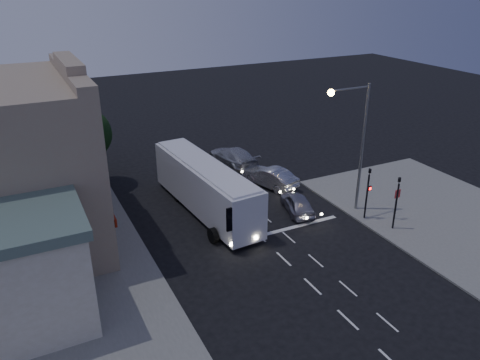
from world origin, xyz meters
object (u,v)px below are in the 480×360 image
tour_bus (205,186)px  traffic_signal_side (397,197)px  car_sedan_a (270,177)px  car_sedan_b (233,157)px  street_tree (85,132)px  regulatory_sign (396,199)px  traffic_signal_main (368,187)px  streetlight (356,135)px  car_suv (297,203)px

tour_bus → traffic_signal_side: size_ratio=2.97×
tour_bus → car_sedan_a: size_ratio=2.56×
car_sedan_b → street_tree: size_ratio=0.93×
car_sedan_b → regulatory_sign: 15.14m
traffic_signal_main → streetlight: bearing=100.2°
street_tree → car_sedan_a: bearing=-26.9°
car_sedan_a → car_sedan_b: car_sedan_b is taller
car_sedan_b → regulatory_sign: (5.50, -14.08, 0.76)m
car_sedan_b → street_tree: bearing=-12.3°
traffic_signal_main → traffic_signal_side: size_ratio=1.00×
regulatory_sign → traffic_signal_main: bearing=149.2°
tour_bus → street_tree: bearing=123.8°
tour_bus → car_suv: tour_bus is taller
car_suv → street_tree: street_tree is taller
traffic_signal_side → streetlight: bearing=105.7°
tour_bus → street_tree: (-6.45, 8.23, 2.51)m
car_suv → car_sedan_b: car_sedan_b is taller
car_suv → streetlight: streetlight is taller
car_sedan_a → regulatory_sign: (4.76, -8.79, 0.81)m
car_sedan_b → traffic_signal_main: (3.80, -13.07, 1.59)m
traffic_signal_main → street_tree: (-15.81, 14.25, 2.08)m
tour_bus → car_suv: (5.77, -2.99, -1.31)m
car_sedan_b → street_tree: 12.61m
traffic_signal_main → streetlight: 3.61m
tour_bus → regulatory_sign: size_ratio=5.53×
car_sedan_a → traffic_signal_main: size_ratio=1.16×
car_suv → regulatory_sign: bearing=157.3°
car_sedan_a → street_tree: size_ratio=0.77×
car_suv → traffic_signal_side: 6.81m
car_sedan_a → car_sedan_b: size_ratio=0.83×
traffic_signal_side → streetlight: (-0.96, 3.40, 3.31)m
car_sedan_a → regulatory_sign: 10.03m
street_tree → traffic_signal_side: bearing=-44.5°
tour_bus → streetlight: streetlight is taller
car_sedan_a → traffic_signal_side: size_ratio=1.16×
regulatory_sign → car_sedan_b: bearing=111.3°
traffic_signal_main → traffic_signal_side: 2.10m
tour_bus → car_sedan_a: 6.65m
tour_bus → traffic_signal_side: (10.05, -7.99, 0.43)m
car_suv → streetlight: 6.25m
car_sedan_b → streetlight: 13.12m
streetlight → traffic_signal_side: bearing=-74.3°
traffic_signal_main → car_suv: bearing=139.8°
regulatory_sign → car_suv: bearing=142.6°
regulatory_sign → streetlight: size_ratio=0.24×
streetlight → regulatory_sign: bearing=-51.3°
street_tree → tour_bus: bearing=-51.9°
traffic_signal_main → street_tree: size_ratio=0.66×
tour_bus → regulatory_sign: 13.10m
traffic_signal_side → car_sedan_b: bearing=106.7°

